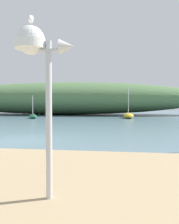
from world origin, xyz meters
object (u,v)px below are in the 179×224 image
Objects in this scene: mast_structure at (36,54)px; sailboat_far_right at (128,115)px; sailboat_by_sandbar at (33,116)px; seagull_on_radar at (30,19)px.

mast_structure is 29.17m from sailboat_far_right.
mast_structure reaches higher than sailboat_by_sandbar.
seagull_on_radar reaches higher than sailboat_by_sandbar.
sailboat_by_sandbar is (-12.72, -2.57, -0.08)m from sailboat_far_right.
mast_structure is 1.08× the size of sailboat_by_sandbar.
mast_structure is 0.67m from seagull_on_radar.
mast_structure is 28.60m from sailboat_by_sandbar.
sailboat_far_right is (2.19, 28.97, -3.27)m from seagull_on_radar.
seagull_on_radar is 0.11× the size of sailboat_by_sandbar.
seagull_on_radar is 0.08× the size of sailboat_far_right.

